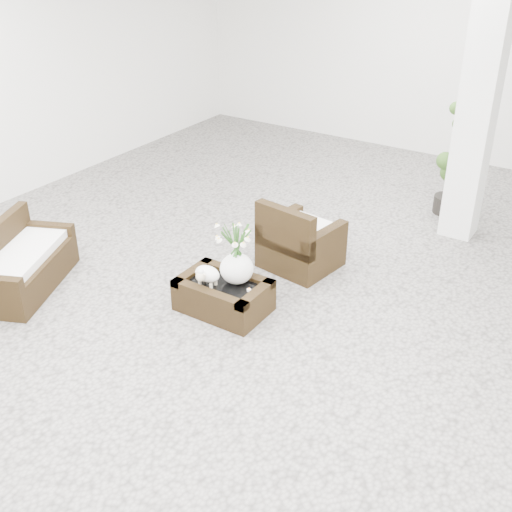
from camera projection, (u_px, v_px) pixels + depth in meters
The scene contains 9 objects.
ground at pixel (261, 304), 6.72m from camera, with size 11.00×11.00×0.00m, color gray.
column at pixel (480, 96), 7.37m from camera, with size 0.40×0.40×3.50m, color white.
coffee_table at pixel (224, 297), 6.55m from camera, with size 0.90×0.60×0.31m, color black.
sheep_figurine at pixel (207, 275), 6.41m from camera, with size 0.28×0.23×0.21m, color white.
planter_narcissus at pixel (236, 247), 6.31m from camera, with size 0.44×0.44×0.80m, color white, non-canonical shape.
tealight at pixel (249, 290), 6.34m from camera, with size 0.04×0.04×0.03m, color white.
armchair at pixel (301, 234), 7.25m from camera, with size 0.77×0.74×0.82m, color black.
loveseat at pixel (22, 258), 6.85m from camera, with size 1.34×0.64×0.71m, color black.
topiary at pixel (453, 161), 8.39m from camera, with size 0.40×0.40×1.49m, color #284616, non-canonical shape.
Camera 1 is at (3.03, -4.78, 3.65)m, focal length 44.89 mm.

